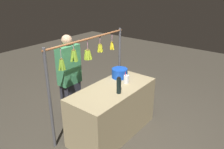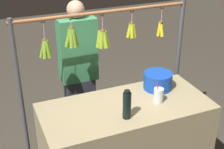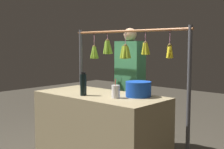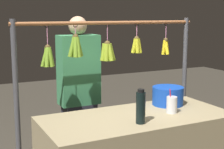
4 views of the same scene
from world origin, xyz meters
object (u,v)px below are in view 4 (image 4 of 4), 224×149
(drink_cup, at_px, (172,105))
(vendor_person, at_px, (79,101))
(blue_bucket, at_px, (168,96))
(water_bottle, at_px, (141,107))

(drink_cup, relative_size, vendor_person, 0.12)
(blue_bucket, distance_m, vendor_person, 0.88)
(water_bottle, distance_m, blue_bucket, 0.61)
(blue_bucket, bearing_deg, drink_cup, 61.55)
(water_bottle, bearing_deg, drink_cup, -162.17)
(water_bottle, height_order, drink_cup, water_bottle)
(water_bottle, bearing_deg, blue_bucket, -144.85)
(water_bottle, bearing_deg, vendor_person, -83.27)
(blue_bucket, bearing_deg, water_bottle, 35.15)
(blue_bucket, xyz_separation_m, drink_cup, (0.12, 0.23, -0.01))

